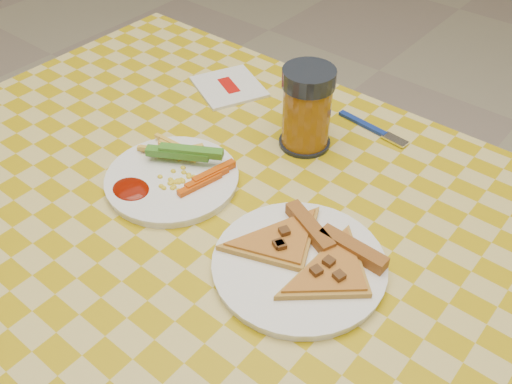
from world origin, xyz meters
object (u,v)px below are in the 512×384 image
table (237,260)px  plate_right (299,266)px  plate_left (172,180)px  drink_glass (307,109)px

table → plate_right: 0.14m
table → plate_left: size_ratio=6.08×
plate_right → drink_glass: size_ratio=1.61×
plate_right → drink_glass: drink_glass is taller
plate_left → drink_glass: bearing=65.2°
table → plate_right: plate_right is taller
table → drink_glass: (-0.04, 0.23, 0.15)m
plate_left → drink_glass: drink_glass is taller
plate_left → plate_right: 0.27m
plate_right → drink_glass: (-0.16, 0.24, 0.07)m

